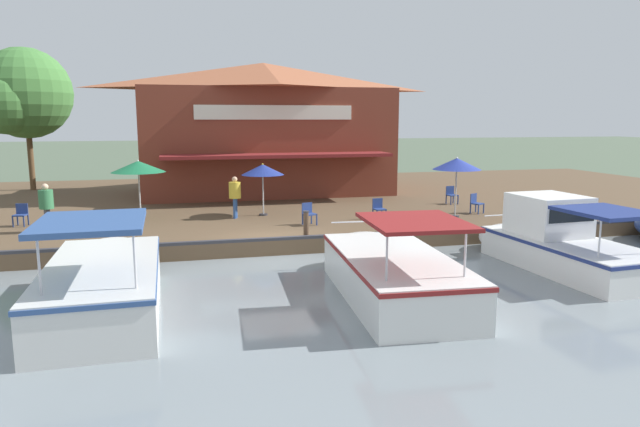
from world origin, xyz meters
TOP-DOWN VIEW (x-y plane):
  - ground_plane at (0.00, 0.00)m, footprint 220.00×220.00m
  - quay_deck at (-11.00, 0.00)m, footprint 22.00×56.00m
  - quay_edge_fender at (-0.10, 0.00)m, footprint 0.20×50.40m
  - waterfront_restaurant at (-13.31, 1.58)m, footprint 9.37×13.72m
  - patio_umbrella_mid_patio_left at (-5.22, 0.30)m, footprint 1.80×1.80m
  - patio_umbrella_near_quay_edge at (-2.88, 8.04)m, footprint 1.99×1.99m
  - patio_umbrella_back_row at (-5.70, -4.73)m, footprint 2.17×2.17m
  - cafe_chair_mid_patio at (-5.04, -9.07)m, footprint 0.51×0.51m
  - cafe_chair_far_corner_seat at (-3.11, 4.74)m, footprint 0.48×0.48m
  - cafe_chair_back_row_seat at (-2.60, 1.69)m, footprint 0.55×0.55m
  - cafe_chair_under_first_umbrella at (-3.54, 9.36)m, footprint 0.59×0.59m
  - cafe_chair_beside_entrance at (-6.32, 9.59)m, footprint 0.49×0.49m
  - person_mid_patio at (-3.50, -7.82)m, footprint 0.50×0.50m
  - person_near_entrance at (-4.77, -0.92)m, footprint 0.49×0.49m
  - motorboat_distant_upstream at (3.31, 8.26)m, footprint 6.86×2.75m
  - motorboat_second_along at (4.65, 2.21)m, footprint 7.21×2.98m
  - motorboat_outer_channel at (4.07, -4.98)m, footprint 7.20×2.68m
  - mooring_post at (-0.35, 1.09)m, footprint 0.22×0.22m
  - tree_behind_restaurant at (-16.95, -11.56)m, footprint 5.34×5.08m
  - tree_downstream_bank at (-16.13, 0.58)m, footprint 3.68×3.50m

SIDE VIEW (x-z plane):
  - ground_plane at x=0.00m, z-range 0.00..0.00m
  - quay_deck at x=-11.00m, z-range 0.00..0.60m
  - quay_edge_fender at x=-0.10m, z-range 0.60..0.70m
  - motorboat_second_along at x=4.65m, z-range -0.44..1.87m
  - motorboat_outer_channel at x=4.07m, z-range -0.49..2.02m
  - motorboat_distant_upstream at x=3.31m, z-range -0.26..1.94m
  - mooring_post at x=-0.35m, z-range 0.61..1.53m
  - cafe_chair_mid_patio at x=-5.04m, z-range 0.65..1.50m
  - cafe_chair_far_corner_seat at x=-3.11m, z-range 0.65..1.50m
  - cafe_chair_back_row_seat at x=-2.60m, z-range 0.65..1.50m
  - cafe_chair_under_first_umbrella at x=-3.54m, z-range 0.65..1.50m
  - cafe_chair_beside_entrance at x=-6.32m, z-range 0.65..1.50m
  - person_near_entrance at x=-4.77m, z-range 0.82..2.55m
  - person_mid_patio at x=-3.50m, z-range 0.83..2.60m
  - patio_umbrella_mid_patio_left at x=-5.22m, z-range 1.44..3.65m
  - patio_umbrella_back_row at x=-5.70m, z-range 1.53..3.94m
  - patio_umbrella_near_quay_edge at x=-2.88m, z-range 1.57..4.07m
  - waterfront_restaurant at x=-13.31m, z-range 0.65..7.74m
  - tree_downstream_bank at x=-16.13m, z-range 1.90..8.22m
  - tree_behind_restaurant at x=-16.95m, z-range 1.93..9.95m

